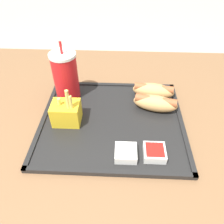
{
  "coord_description": "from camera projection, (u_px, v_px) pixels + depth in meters",
  "views": [
    {
      "loc": [
        0.06,
        -0.42,
        1.18
      ],
      "look_at": [
        0.04,
        0.02,
        0.78
      ],
      "focal_mm": 35.0,
      "sensor_mm": 36.0,
      "label": 1
    }
  ],
  "objects": [
    {
      "name": "food_tray",
      "position": [
        112.0,
        121.0,
        0.62
      ],
      "size": [
        0.4,
        0.35,
        0.01
      ],
      "color": "black",
      "rests_on": "dining_table"
    },
    {
      "name": "sauce_cup_ketchup",
      "position": [
        154.0,
        152.0,
        0.52
      ],
      "size": [
        0.05,
        0.05,
        0.02
      ],
      "color": "silver",
      "rests_on": "food_tray"
    },
    {
      "name": "fries_carton",
      "position": [
        66.0,
        113.0,
        0.59
      ],
      "size": [
        0.08,
        0.06,
        0.12
      ],
      "color": "gold",
      "rests_on": "food_tray"
    },
    {
      "name": "hot_dog_far",
      "position": [
        153.0,
        90.0,
        0.68
      ],
      "size": [
        0.13,
        0.07,
        0.05
      ],
      "color": "tan",
      "rests_on": "food_tray"
    },
    {
      "name": "dining_table",
      "position": [
        102.0,
        192.0,
        0.86
      ],
      "size": [
        1.25,
        0.92,
        0.74
      ],
      "color": "brown",
      "rests_on": "ground_plane"
    },
    {
      "name": "hot_dog_near",
      "position": [
        155.0,
        103.0,
        0.64
      ],
      "size": [
        0.14,
        0.08,
        0.05
      ],
      "color": "tan",
      "rests_on": "food_tray"
    },
    {
      "name": "sauce_cup_mayo",
      "position": [
        126.0,
        153.0,
        0.52
      ],
      "size": [
        0.05,
        0.05,
        0.02
      ],
      "color": "silver",
      "rests_on": "food_tray"
    },
    {
      "name": "soda_cup",
      "position": [
        66.0,
        76.0,
        0.65
      ],
      "size": [
        0.08,
        0.08,
        0.18
      ],
      "color": "red",
      "rests_on": "food_tray"
    }
  ]
}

